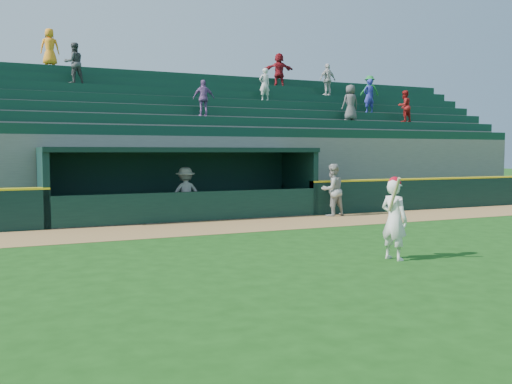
% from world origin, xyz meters
% --- Properties ---
extents(ground, '(120.00, 120.00, 0.00)m').
position_xyz_m(ground, '(0.00, 0.00, 0.00)').
color(ground, '#154210').
rests_on(ground, ground).
extents(warning_track, '(40.00, 3.00, 0.01)m').
position_xyz_m(warning_track, '(0.00, 4.90, 0.01)').
color(warning_track, olive).
rests_on(warning_track, ground).
extents(field_wall_right, '(15.50, 0.30, 1.20)m').
position_xyz_m(field_wall_right, '(12.25, 6.55, 0.60)').
color(field_wall_right, black).
rests_on(field_wall_right, ground).
extents(wall_stripe_right, '(15.50, 0.32, 0.06)m').
position_xyz_m(wall_stripe_right, '(12.25, 6.55, 1.23)').
color(wall_stripe_right, yellow).
rests_on(wall_stripe_right, field_wall_right).
extents(dugout_player_front, '(0.98, 0.80, 1.89)m').
position_xyz_m(dugout_player_front, '(5.06, 6.01, 0.94)').
color(dugout_player_front, '#A2A29D').
rests_on(dugout_player_front, ground).
extents(dugout_player_inside, '(1.19, 0.72, 1.79)m').
position_xyz_m(dugout_player_inside, '(-0.05, 7.29, 0.90)').
color(dugout_player_inside, '#969692').
rests_on(dugout_player_inside, ground).
extents(dugout, '(9.40, 2.80, 2.46)m').
position_xyz_m(dugout, '(0.00, 8.00, 1.36)').
color(dugout, slate).
rests_on(dugout, ground).
extents(stands, '(34.50, 6.34, 7.54)m').
position_xyz_m(stands, '(0.01, 12.57, 2.40)').
color(stands, slate).
rests_on(stands, ground).
extents(batter_at_plate, '(0.57, 0.84, 1.80)m').
position_xyz_m(batter_at_plate, '(1.75, -1.67, 0.90)').
color(batter_at_plate, white).
rests_on(batter_at_plate, ground).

